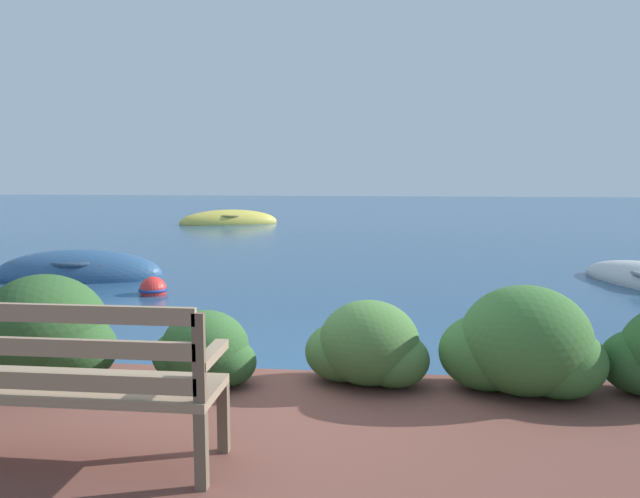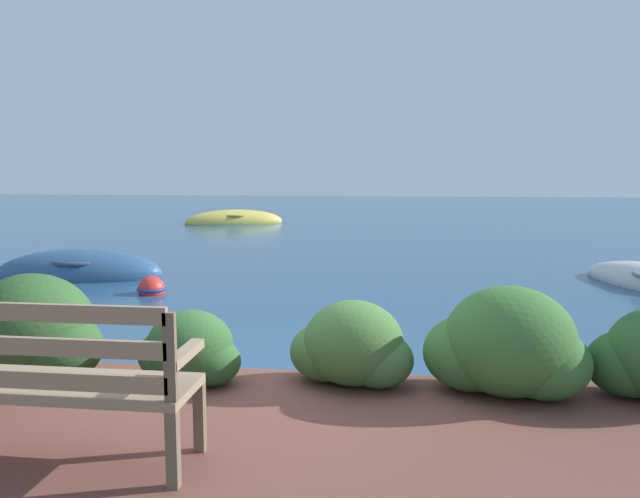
{
  "view_description": "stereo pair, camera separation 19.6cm",
  "coord_description": "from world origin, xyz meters",
  "px_view_note": "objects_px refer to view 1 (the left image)",
  "views": [
    {
      "loc": [
        0.92,
        -4.78,
        1.8
      ],
      "look_at": [
        -0.29,
        6.21,
        0.41
      ],
      "focal_mm": 35.0,
      "sensor_mm": 36.0,
      "label": 1
    },
    {
      "loc": [
        1.12,
        -4.76,
        1.8
      ],
      "look_at": [
        -0.29,
        6.21,
        0.41
      ],
      "focal_mm": 35.0,
      "sensor_mm": 36.0,
      "label": 2
    }
  ],
  "objects_px": {
    "park_bench": "(63,379)",
    "mooring_buoy": "(153,290)",
    "rowboat_nearest": "(79,275)",
    "rowboat_far": "(229,222)"
  },
  "relations": [
    {
      "from": "rowboat_nearest",
      "to": "park_bench",
      "type": "bearing_deg",
      "value": -73.21
    },
    {
      "from": "rowboat_nearest",
      "to": "rowboat_far",
      "type": "height_order",
      "value": "rowboat_nearest"
    },
    {
      "from": "mooring_buoy",
      "to": "rowboat_far",
      "type": "bearing_deg",
      "value": 99.38
    },
    {
      "from": "park_bench",
      "to": "rowboat_far",
      "type": "xyz_separation_m",
      "value": [
        -3.71,
        17.71,
        -0.64
      ]
    },
    {
      "from": "rowboat_nearest",
      "to": "mooring_buoy",
      "type": "relative_size",
      "value": 6.72
    },
    {
      "from": "park_bench",
      "to": "rowboat_nearest",
      "type": "distance_m",
      "value": 7.61
    },
    {
      "from": "park_bench",
      "to": "rowboat_nearest",
      "type": "height_order",
      "value": "park_bench"
    },
    {
      "from": "park_bench",
      "to": "mooring_buoy",
      "type": "distance_m",
      "value": 5.95
    },
    {
      "from": "park_bench",
      "to": "mooring_buoy",
      "type": "bearing_deg",
      "value": 101.4
    },
    {
      "from": "rowboat_nearest",
      "to": "mooring_buoy",
      "type": "bearing_deg",
      "value": -42.78
    }
  ]
}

